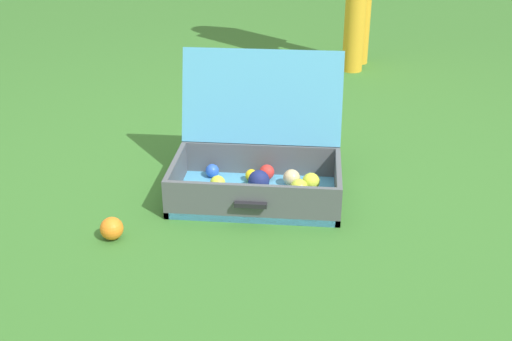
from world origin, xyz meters
The scene contains 3 objects.
ground_plane centered at (0.00, 0.00, 0.00)m, with size 16.00×16.00×0.00m, color #336B28.
open_suitcase centered at (-0.03, 0.02, 0.11)m, with size 0.61×0.49×0.49m.
stray_ball_on_grass centered at (-0.47, -0.36, 0.04)m, with size 0.08×0.08×0.08m, color orange.
Camera 1 is at (0.17, -2.10, 1.10)m, focal length 44.69 mm.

